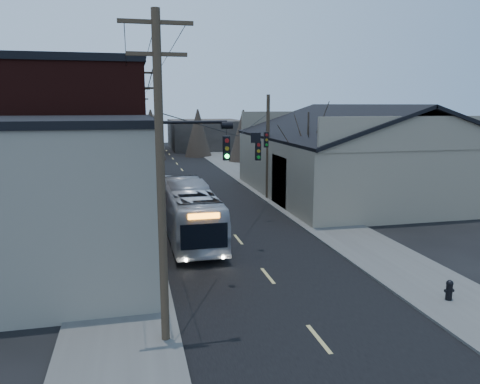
# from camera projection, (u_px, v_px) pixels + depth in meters

# --- Properties ---
(ground) EXTENTS (160.00, 160.00, 0.00)m
(ground) POSITION_uv_depth(u_px,v_px,m) (345.00, 372.00, 13.73)
(ground) COLOR black
(ground) RESTS_ON ground
(road_surface) EXTENTS (9.00, 110.00, 0.02)m
(road_surface) POSITION_uv_depth(u_px,v_px,m) (199.00, 191.00, 42.43)
(road_surface) COLOR black
(road_surface) RESTS_ON ground
(sidewalk_left) EXTENTS (4.00, 110.00, 0.12)m
(sidewalk_left) POSITION_uv_depth(u_px,v_px,m) (125.00, 193.00, 40.97)
(sidewalk_left) COLOR #474744
(sidewalk_left) RESTS_ON ground
(sidewalk_right) EXTENTS (4.00, 110.00, 0.12)m
(sidewalk_right) POSITION_uv_depth(u_px,v_px,m) (267.00, 187.00, 43.88)
(sidewalk_right) COLOR #474744
(sidewalk_right) RESTS_ON ground
(building_clapboard) EXTENTS (8.00, 8.00, 7.00)m
(building_clapboard) POSITION_uv_depth(u_px,v_px,m) (57.00, 207.00, 19.68)
(building_clapboard) COLOR gray
(building_clapboard) RESTS_ON ground
(building_brick) EXTENTS (10.00, 12.00, 10.00)m
(building_brick) POSITION_uv_depth(u_px,v_px,m) (64.00, 148.00, 29.70)
(building_brick) COLOR black
(building_brick) RESTS_ON ground
(building_left_far) EXTENTS (9.00, 14.00, 7.00)m
(building_left_far) POSITION_uv_depth(u_px,v_px,m) (92.00, 148.00, 45.40)
(building_left_far) COLOR #2D2824
(building_left_far) RESTS_ON ground
(warehouse) EXTENTS (16.16, 20.60, 7.73)m
(warehouse) POSITION_uv_depth(u_px,v_px,m) (357.00, 164.00, 40.07)
(warehouse) COLOR gray
(warehouse) RESTS_ON ground
(building_far_left) EXTENTS (10.00, 12.00, 6.00)m
(building_far_left) POSITION_uv_depth(u_px,v_px,m) (129.00, 134.00, 74.02)
(building_far_left) COLOR #2D2824
(building_far_left) RESTS_ON ground
(building_far_right) EXTENTS (12.00, 14.00, 5.00)m
(building_far_right) POSITION_uv_depth(u_px,v_px,m) (205.00, 134.00, 81.81)
(building_far_right) COLOR #2D2824
(building_far_right) RESTS_ON ground
(bare_tree) EXTENTS (0.40, 0.40, 7.20)m
(bare_tree) POSITION_uv_depth(u_px,v_px,m) (307.00, 163.00, 33.66)
(bare_tree) COLOR black
(bare_tree) RESTS_ON ground
(utility_lines) EXTENTS (11.24, 45.28, 10.50)m
(utility_lines) POSITION_uv_depth(u_px,v_px,m) (168.00, 142.00, 35.21)
(utility_lines) COLOR #382B1E
(utility_lines) RESTS_ON ground
(bus) EXTENTS (2.65, 11.15, 3.10)m
(bus) POSITION_uv_depth(u_px,v_px,m) (190.00, 212.00, 27.34)
(bus) COLOR #A6AAB2
(bus) RESTS_ON ground
(parked_car) EXTENTS (1.51, 4.07, 1.33)m
(parked_car) POSITION_uv_depth(u_px,v_px,m) (164.00, 184.00, 41.95)
(parked_car) COLOR #A9ABB0
(parked_car) RESTS_ON ground
(fire_hydrant) EXTENTS (0.39, 0.28, 0.82)m
(fire_hydrant) POSITION_uv_depth(u_px,v_px,m) (449.00, 289.00, 18.45)
(fire_hydrant) COLOR black
(fire_hydrant) RESTS_ON sidewalk_right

